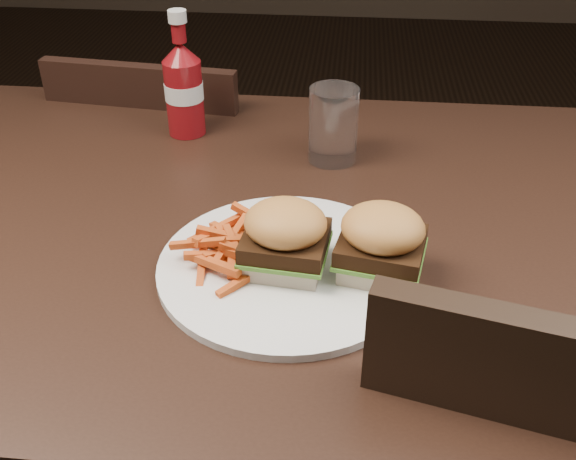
# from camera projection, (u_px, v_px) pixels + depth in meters

# --- Properties ---
(dining_table) EXTENTS (1.20, 0.80, 0.04)m
(dining_table) POSITION_uv_depth(u_px,v_px,m) (255.00, 227.00, 0.90)
(dining_table) COLOR black
(dining_table) RESTS_ON ground
(chair_far) EXTENTS (0.40, 0.40, 0.04)m
(chair_far) POSITION_uv_depth(u_px,v_px,m) (187.00, 210.00, 1.50)
(chair_far) COLOR black
(chair_far) RESTS_ON ground
(plate) EXTENTS (0.30, 0.30, 0.01)m
(plate) POSITION_uv_depth(u_px,v_px,m) (287.00, 267.00, 0.79)
(plate) COLOR white
(plate) RESTS_ON dining_table
(sandwich_half_a) EXTENTS (0.09, 0.09, 0.02)m
(sandwich_half_a) POSITION_uv_depth(u_px,v_px,m) (286.00, 259.00, 0.77)
(sandwich_half_a) COLOR beige
(sandwich_half_a) RESTS_ON plate
(sandwich_half_b) EXTENTS (0.10, 0.09, 0.02)m
(sandwich_half_b) POSITION_uv_depth(u_px,v_px,m) (380.00, 264.00, 0.76)
(sandwich_half_b) COLOR beige
(sandwich_half_b) RESTS_ON plate
(fries_pile) EXTENTS (0.16, 0.16, 0.05)m
(fries_pile) POSITION_uv_depth(u_px,v_px,m) (234.00, 245.00, 0.78)
(fries_pile) COLOR orange
(fries_pile) RESTS_ON plate
(ketchup_bottle) EXTENTS (0.06, 0.06, 0.12)m
(ketchup_bottle) POSITION_uv_depth(u_px,v_px,m) (185.00, 98.00, 1.06)
(ketchup_bottle) COLOR maroon
(ketchup_bottle) RESTS_ON dining_table
(tumbler) EXTENTS (0.09, 0.09, 0.11)m
(tumbler) POSITION_uv_depth(u_px,v_px,m) (333.00, 125.00, 0.99)
(tumbler) COLOR white
(tumbler) RESTS_ON dining_table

